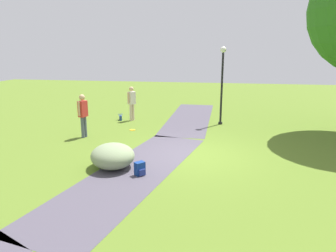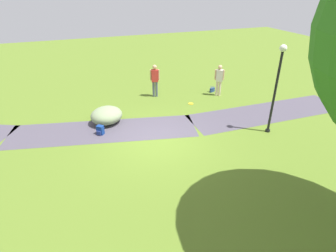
% 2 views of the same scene
% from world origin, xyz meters
% --- Properties ---
extents(ground_plane, '(48.00, 48.00, 0.00)m').
position_xyz_m(ground_plane, '(0.00, 0.00, 0.00)').
color(ground_plane, '#567124').
extents(footpath_segment_near, '(8.03, 2.23, 0.01)m').
position_xyz_m(footpath_segment_near, '(-6.00, -0.70, 0.00)').
color(footpath_segment_near, '#4B4652').
rests_on(footpath_segment_near, ground).
extents(footpath_segment_mid, '(8.27, 3.78, 0.01)m').
position_xyz_m(footpath_segment_mid, '(1.91, -1.60, 0.00)').
color(footpath_segment_mid, '#4B4652').
rests_on(footpath_segment_mid, ground).
extents(lamp_post, '(0.28, 0.28, 3.70)m').
position_xyz_m(lamp_post, '(-4.74, 0.92, 2.28)').
color(lamp_post, black).
rests_on(lamp_post, ground).
extents(lawn_boulder, '(1.93, 1.89, 0.76)m').
position_xyz_m(lawn_boulder, '(1.63, -2.33, 0.38)').
color(lawn_boulder, gray).
rests_on(lawn_boulder, ground).
extents(woman_with_handbag, '(0.46, 0.39, 1.75)m').
position_xyz_m(woman_with_handbag, '(-4.82, -3.58, 1.02)').
color(woman_with_handbag, beige).
rests_on(woman_with_handbag, ground).
extents(man_near_boulder, '(0.50, 0.33, 1.80)m').
position_xyz_m(man_near_boulder, '(-1.45, -4.67, 1.06)').
color(man_near_boulder, '#4C5566').
rests_on(man_near_boulder, ground).
extents(handbag_on_grass, '(0.36, 0.36, 0.31)m').
position_xyz_m(handbag_on_grass, '(-4.79, -4.20, 0.14)').
color(handbag_on_grass, navy).
rests_on(handbag_on_grass, ground).
extents(backpack_by_boulder, '(0.35, 0.35, 0.40)m').
position_xyz_m(backpack_by_boulder, '(2.08, -1.35, 0.19)').
color(backpack_by_boulder, navy).
rests_on(backpack_by_boulder, ground).
extents(frisbee_on_grass, '(0.27, 0.27, 0.02)m').
position_xyz_m(frisbee_on_grass, '(-2.89, -3.01, 0.01)').
color(frisbee_on_grass, yellow).
rests_on(frisbee_on_grass, ground).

